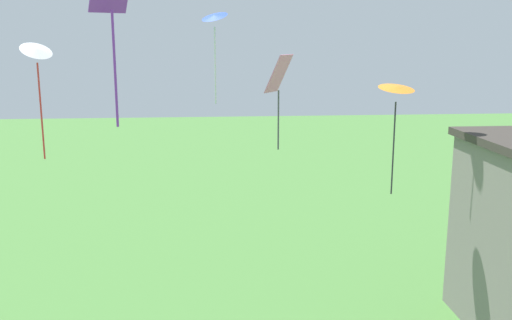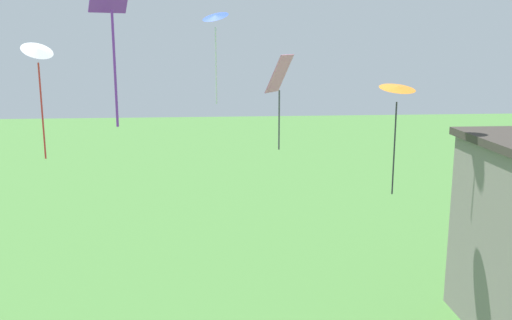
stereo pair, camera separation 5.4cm
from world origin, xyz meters
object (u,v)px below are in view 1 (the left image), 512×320
Objects in this scene: kite_purple_streamer at (112,9)px; kite_blue_delta at (215,22)px; kite_white_delta at (37,57)px; kite_orange_delta at (396,91)px; kite_pink_diamond at (279,82)px.

kite_blue_delta is at bearing 73.37° from kite_purple_streamer.
kite_orange_delta is (10.44, 0.24, -1.06)m from kite_white_delta.
kite_white_delta reaches higher than kite_pink_diamond.
kite_purple_streamer is (-2.03, -6.79, 0.04)m from kite_blue_delta.
kite_blue_delta is at bearing 15.92° from kite_white_delta.
kite_pink_diamond is (-3.56, 0.25, 0.30)m from kite_orange_delta.
kite_pink_diamond is at bearing -26.25° from kite_blue_delta.
kite_white_delta is 6.94m from kite_pink_diamond.
kite_pink_diamond is (1.88, -0.93, -1.76)m from kite_blue_delta.
kite_purple_streamer is 7.27m from kite_pink_diamond.
kite_white_delta is 0.96× the size of kite_orange_delta.
kite_blue_delta is 0.83× the size of kite_orange_delta.
kite_blue_delta is at bearing 167.74° from kite_orange_delta.
kite_blue_delta reaches higher than kite_pink_diamond.
kite_blue_delta is 7.09m from kite_purple_streamer.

